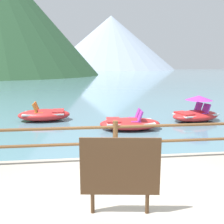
{
  "coord_description": "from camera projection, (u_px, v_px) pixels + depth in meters",
  "views": [
    {
      "loc": [
        -0.73,
        -3.97,
        2.61
      ],
      "look_at": [
        0.33,
        5.0,
        0.9
      ],
      "focal_mm": 39.94,
      "sensor_mm": 36.0,
      "label": 1
    }
  ],
  "objects": [
    {
      "name": "ground_plane",
      "position": [
        87.0,
        80.0,
        43.46
      ],
      "size": [
        200.0,
        200.0,
        0.0
      ],
      "primitive_type": "plane",
      "color": "slate"
    },
    {
      "name": "dock_railing",
      "position": [
        115.0,
        136.0,
        5.77
      ],
      "size": [
        23.92,
        0.12,
        0.95
      ],
      "color": "brown",
      "rests_on": "promenade_dock"
    },
    {
      "name": "sign_board",
      "position": [
        120.0,
        168.0,
        3.65
      ],
      "size": [
        1.17,
        0.2,
        1.19
      ],
      "color": "beige",
      "rests_on": "promenade_dock"
    },
    {
      "name": "pedal_boat_1",
      "position": [
        130.0,
        123.0,
        10.24
      ],
      "size": [
        2.54,
        1.42,
        0.81
      ],
      "color": "red",
      "rests_on": "ground"
    },
    {
      "name": "pedal_boat_2",
      "position": [
        44.0,
        115.0,
        11.83
      ],
      "size": [
        2.45,
        1.4,
        0.87
      ],
      "color": "red",
      "rests_on": "ground"
    },
    {
      "name": "pedal_boat_3",
      "position": [
        196.0,
        113.0,
        11.75
      ],
      "size": [
        2.67,
        1.88,
        1.21
      ],
      "color": "red",
      "rests_on": "ground"
    },
    {
      "name": "distant_peak",
      "position": [
        111.0,
        43.0,
        135.43
      ],
      "size": [
        68.79,
        68.79,
        28.51
      ],
      "primitive_type": "cone",
      "color": "#93A3B7",
      "rests_on": "ground"
    }
  ]
}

